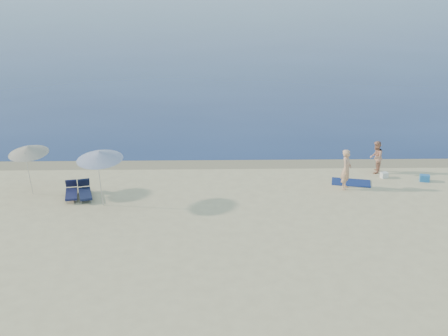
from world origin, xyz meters
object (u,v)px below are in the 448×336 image
object	(u,v)px
blue_cooler	(425,178)
umbrella_near	(99,156)
person_right	(376,157)
person_left	(346,169)

from	to	relation	value
blue_cooler	umbrella_near	size ratio (longest dim) A/B	0.17
umbrella_near	person_right	bearing A→B (deg)	27.70
person_right	umbrella_near	distance (m)	13.65
person_left	blue_cooler	xyz separation A→B (m)	(4.07, 0.84, -0.79)
blue_cooler	person_right	bearing A→B (deg)	162.65
person_left	blue_cooler	world-z (taller)	person_left
blue_cooler	umbrella_near	world-z (taller)	umbrella_near
blue_cooler	person_left	bearing A→B (deg)	-154.44
blue_cooler	umbrella_near	xyz separation A→B (m)	(-15.13, -2.47, 2.09)
person_left	person_right	distance (m)	2.90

